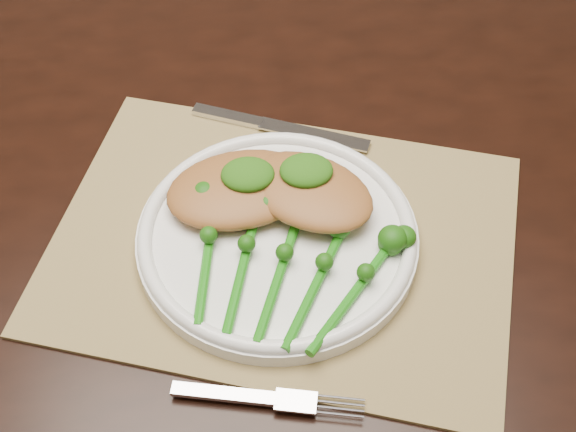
{
  "coord_description": "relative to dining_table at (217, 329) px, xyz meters",
  "views": [
    {
      "loc": [
        0.06,
        -0.47,
        1.34
      ],
      "look_at": [
        0.08,
        -0.01,
        0.78
      ],
      "focal_mm": 50.0,
      "sensor_mm": 36.0,
      "label": 1
    }
  ],
  "objects": [
    {
      "name": "dining_table",
      "position": [
        0.0,
        0.0,
        0.0
      ],
      "size": [
        1.63,
        0.96,
        0.75
      ],
      "rotation": [
        0.0,
        0.0,
        0.04
      ],
      "color": "black",
      "rests_on": "ground"
    },
    {
      "name": "placemat",
      "position": [
        0.09,
        -0.14,
        0.37
      ],
      "size": [
        0.49,
        0.41,
        0.0
      ],
      "primitive_type": "cube",
      "rotation": [
        0.0,
        0.0,
        -0.28
      ],
      "color": "olive",
      "rests_on": "dining_table"
    },
    {
      "name": "dinner_plate",
      "position": [
        0.08,
        -0.14,
        0.39
      ],
      "size": [
        0.26,
        0.26,
        0.02
      ],
      "color": "white",
      "rests_on": "placemat"
    },
    {
      "name": "knife",
      "position": [
        0.07,
        0.01,
        0.38
      ],
      "size": [
        0.18,
        0.08,
        0.01
      ],
      "rotation": [
        0.0,
        0.0,
        -0.36
      ],
      "color": "silver",
      "rests_on": "placemat"
    },
    {
      "name": "fork",
      "position": [
        0.08,
        -0.3,
        0.38
      ],
      "size": [
        0.16,
        0.04,
        0.0
      ],
      "rotation": [
        0.0,
        0.0,
        -0.17
      ],
      "color": "silver",
      "rests_on": "placemat"
    },
    {
      "name": "chicken_fillet_left",
      "position": [
        0.05,
        -0.1,
        0.41
      ],
      "size": [
        0.16,
        0.12,
        0.03
      ],
      "primitive_type": "ellipsoid",
      "rotation": [
        0.0,
        0.0,
        0.22
      ],
      "color": "#A0632E",
      "rests_on": "dinner_plate"
    },
    {
      "name": "chicken_fillet_right",
      "position": [
        0.11,
        -0.11,
        0.41
      ],
      "size": [
        0.15,
        0.14,
        0.03
      ],
      "primitive_type": "ellipsoid",
      "rotation": [
        0.0,
        0.0,
        -0.61
      ],
      "color": "#A0632E",
      "rests_on": "dinner_plate"
    },
    {
      "name": "pesto_dollop_left",
      "position": [
        0.06,
        -0.1,
        0.42
      ],
      "size": [
        0.05,
        0.04,
        0.02
      ],
      "primitive_type": "ellipsoid",
      "color": "#18460A",
      "rests_on": "chicken_fillet_left"
    },
    {
      "name": "pesto_dollop_right",
      "position": [
        0.11,
        -0.1,
        0.42
      ],
      "size": [
        0.05,
        0.04,
        0.02
      ],
      "primitive_type": "ellipsoid",
      "color": "#18460A",
      "rests_on": "chicken_fillet_right"
    },
    {
      "name": "broccolini_bundle",
      "position": [
        0.08,
        -0.2,
        0.4
      ],
      "size": [
        0.2,
        0.21,
        0.04
      ],
      "rotation": [
        0.0,
        0.0,
        -0.34
      ],
      "color": "#166C0E",
      "rests_on": "dinner_plate"
    }
  ]
}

